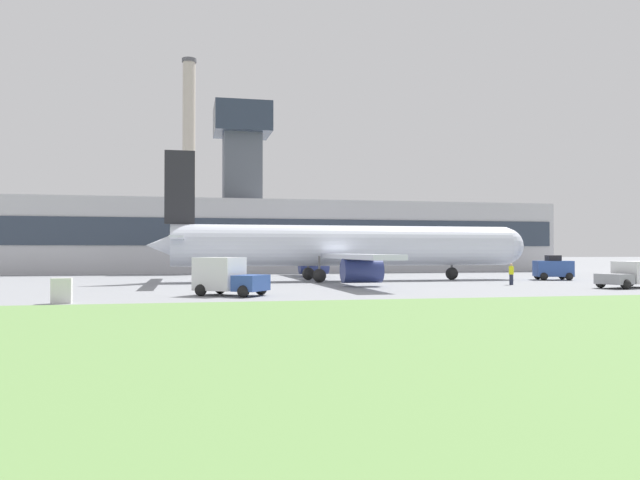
{
  "coord_description": "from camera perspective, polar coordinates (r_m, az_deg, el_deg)",
  "views": [
    {
      "loc": [
        -12.73,
        -49.54,
        2.6
      ],
      "look_at": [
        -1.27,
        3.4,
        3.58
      ],
      "focal_mm": 35.0,
      "sensor_mm": 36.0,
      "label": 1
    }
  ],
  "objects": [
    {
      "name": "utility_cabinet",
      "position": [
        33.64,
        -22.55,
        -4.31
      ],
      "size": [
        0.96,
        0.53,
        1.27
      ],
      "color": "silver",
      "rests_on": "ground_plane"
    },
    {
      "name": "terminal_building",
      "position": [
        80.81,
        -3.42,
        0.61
      ],
      "size": [
        68.66,
        13.87,
        21.33
      ],
      "color": "#B2B2B7",
      "rests_on": "ground_plane"
    },
    {
      "name": "baggage_truck",
      "position": [
        37.03,
        -8.53,
        -3.37
      ],
      "size": [
        4.56,
        4.12,
        2.24
      ],
      "color": "#2D4C93",
      "rests_on": "ground_plane"
    },
    {
      "name": "airplane",
      "position": [
        54.62,
        2.02,
        -0.62
      ],
      "size": [
        33.89,
        32.62,
        10.99
      ],
      "color": "silver",
      "rests_on": "ground_plane"
    },
    {
      "name": "pushback_tug",
      "position": [
        60.36,
        20.54,
        -2.48
      ],
      "size": [
        3.59,
        3.14,
        2.24
      ],
      "color": "#2D4C93",
      "rests_on": "ground_plane"
    },
    {
      "name": "ground_crew_person",
      "position": [
        50.43,
        17.09,
        -2.98
      ],
      "size": [
        0.49,
        0.49,
        1.67
      ],
      "color": "#23283D",
      "rests_on": "ground_plane"
    },
    {
      "name": "ground_plane",
      "position": [
        51.22,
        2.2,
        -3.95
      ],
      "size": [
        400.0,
        400.0,
        0.0
      ],
      "primitive_type": "plane",
      "color": "gray"
    },
    {
      "name": "fuel_truck",
      "position": [
        49.53,
        26.56,
        -2.85
      ],
      "size": [
        5.23,
        3.58,
        1.88
      ],
      "color": "gray",
      "rests_on": "ground_plane"
    },
    {
      "name": "smokestack_left",
      "position": [
        119.59,
        -11.9,
        7.07
      ],
      "size": [
        2.7,
        2.7,
        38.62
      ],
      "color": "#B2A899",
      "rests_on": "ground_plane"
    }
  ]
}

